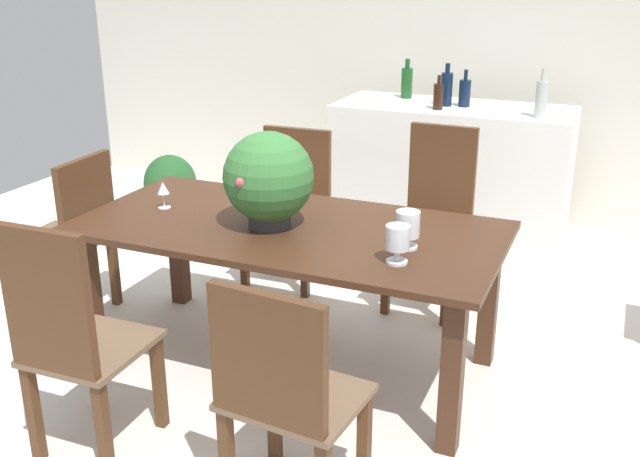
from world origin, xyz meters
TOP-DOWN VIEW (x-y plane):
  - ground_plane at (0.00, 0.00)m, footprint 7.04×7.04m
  - back_wall at (0.00, 2.60)m, footprint 6.40×0.10m
  - dining_table at (0.00, -0.12)m, footprint 2.01×0.98m
  - chair_far_right at (0.46, 0.89)m, footprint 0.44×0.49m
  - chair_near_left at (-0.45, -1.12)m, footprint 0.42×0.46m
  - chair_near_right at (0.44, -1.11)m, footprint 0.50×0.44m
  - chair_far_left at (-0.45, 0.88)m, footprint 0.49×0.44m
  - chair_head_end at (-1.31, -0.11)m, footprint 0.47×0.48m
  - flower_centerpiece at (-0.08, -0.16)m, footprint 0.42×0.43m
  - crystal_vase_left at (0.61, -0.36)m, footprint 0.10×0.10m
  - crystal_vase_center_near at (0.60, -0.18)m, footprint 0.11×0.11m
  - wine_glass at (-0.69, -0.13)m, footprint 0.06×0.06m
  - kitchen_counter at (0.30, 1.92)m, footprint 1.62×0.69m
  - wine_bottle_tall at (0.36, 1.93)m, footprint 0.08×0.08m
  - wine_bottle_clear at (-0.10, 2.09)m, footprint 0.08×0.08m
  - wine_bottle_dark at (0.89, 1.74)m, footprint 0.07×0.07m
  - wine_bottle_green at (0.24, 1.90)m, footprint 0.08×0.08m
  - wine_bottle_amber at (0.22, 1.75)m, footprint 0.07×0.07m
  - potted_plant_floor at (-1.70, 1.37)m, footprint 0.39×0.39m

SIDE VIEW (x-z plane):
  - ground_plane at x=0.00m, z-range 0.00..0.00m
  - potted_plant_floor at x=-1.70m, z-range 0.03..0.58m
  - kitchen_counter at x=0.30m, z-range 0.00..0.97m
  - chair_head_end at x=-1.31m, z-range 0.05..0.99m
  - chair_near_right at x=0.44m, z-range 0.06..0.99m
  - chair_far_left at x=-0.45m, z-range 0.06..1.00m
  - chair_near_left at x=-0.45m, z-range 0.04..1.07m
  - chair_far_right at x=0.46m, z-range 0.04..1.07m
  - dining_table at x=0.00m, z-range 0.26..1.00m
  - wine_glass at x=-0.69m, z-range 0.76..0.90m
  - crystal_vase_center_near at x=0.60m, z-range 0.75..0.92m
  - crystal_vase_left at x=0.61m, z-range 0.76..0.92m
  - flower_centerpiece at x=-0.08m, z-range 0.74..1.19m
  - wine_bottle_amber at x=0.22m, z-range 0.95..1.18m
  - wine_bottle_tall at x=0.36m, z-range 0.94..1.19m
  - wine_bottle_clear at x=-0.10m, z-range 0.95..1.23m
  - wine_bottle_green at x=0.24m, z-range 0.95..1.23m
  - wine_bottle_dark at x=0.89m, z-range 0.94..1.25m
  - back_wall at x=0.00m, z-range 0.00..2.60m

